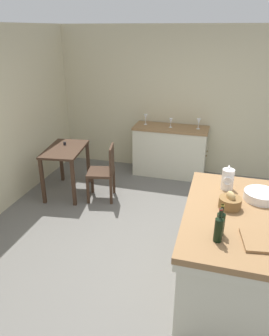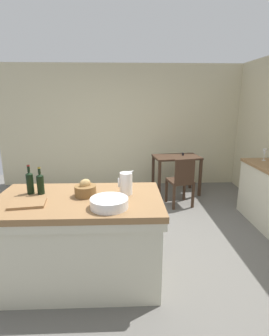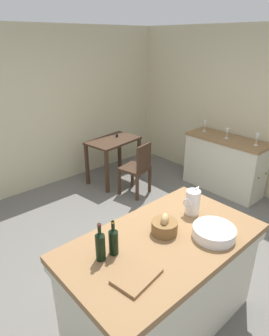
{
  "view_description": "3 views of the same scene",
  "coord_description": "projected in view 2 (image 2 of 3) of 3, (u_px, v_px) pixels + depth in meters",
  "views": [
    {
      "loc": [
        -3.21,
        -0.48,
        2.53
      ],
      "look_at": [
        0.18,
        0.48,
        0.98
      ],
      "focal_mm": 34.24,
      "sensor_mm": 36.0,
      "label": 1
    },
    {
      "loc": [
        0.06,
        -3.12,
        1.85
      ],
      "look_at": [
        0.2,
        0.55,
        0.89
      ],
      "focal_mm": 27.65,
      "sensor_mm": 36.0,
      "label": 2
    },
    {
      "loc": [
        -1.87,
        -1.97,
        2.4
      ],
      "look_at": [
        0.26,
        0.4,
        0.98
      ],
      "focal_mm": 31.41,
      "sensor_mm": 36.0,
      "label": 3
    }
  ],
  "objects": [
    {
      "name": "writing_desk",
      "position": [
        176.0,
        162.0,
        5.18
      ],
      "size": [
        0.97,
        0.68,
        0.83
      ],
      "color": "#3D281C",
      "rests_on": "ground"
    },
    {
      "name": "wine_bottle_dark",
      "position": [
        40.0,
        183.0,
        2.65
      ],
      "size": [
        0.07,
        0.07,
        0.28
      ],
      "color": "black",
      "rests_on": "island_table"
    },
    {
      "name": "cutting_board",
      "position": [
        27.0,
        204.0,
        2.39
      ],
      "size": [
        0.35,
        0.27,
        0.02
      ],
      "primitive_type": "cube",
      "rotation": [
        0.0,
        0.0,
        0.15
      ],
      "color": "olive",
      "rests_on": "island_table"
    },
    {
      "name": "wall_back",
      "position": [
        122.0,
        126.0,
        5.67
      ],
      "size": [
        5.32,
        0.12,
        2.6
      ],
      "primitive_type": "cube",
      "color": "beige",
      "rests_on": "ground"
    },
    {
      "name": "island_table",
      "position": [
        80.0,
        236.0,
        2.67
      ],
      "size": [
        1.66,
        0.95,
        0.91
      ],
      "color": "olive",
      "rests_on": "ground"
    },
    {
      "name": "wooden_chair",
      "position": [
        181.0,
        180.0,
        4.57
      ],
      "size": [
        0.48,
        0.48,
        0.89
      ],
      "color": "#3D281C",
      "rests_on": "ground"
    },
    {
      "name": "pitcher",
      "position": [
        126.0,
        183.0,
        2.64
      ],
      "size": [
        0.17,
        0.13,
        0.27
      ],
      "color": "white",
      "rests_on": "island_table"
    },
    {
      "name": "wine_glass_middle",
      "position": [
        265.0,
        153.0,
        4.14
      ],
      "size": [
        0.07,
        0.07,
        0.19
      ],
      "color": "white",
      "rests_on": "side_cabinet"
    },
    {
      "name": "wine_bottle_amber",
      "position": [
        30.0,
        182.0,
        2.65
      ],
      "size": [
        0.07,
        0.07,
        0.31
      ],
      "color": "black",
      "rests_on": "island_table"
    },
    {
      "name": "ground_plane",
      "position": [
        121.0,
        242.0,
        3.48
      ],
      "size": [
        6.76,
        6.76,
        0.0
      ],
      "primitive_type": "plane",
      "color": "#66635E"
    },
    {
      "name": "wash_bowl",
      "position": [
        109.0,
        203.0,
        2.32
      ],
      "size": [
        0.34,
        0.34,
        0.09
      ],
      "primitive_type": "cylinder",
      "color": "white",
      "rests_on": "island_table"
    },
    {
      "name": "bread_basket",
      "position": [
        85.0,
        190.0,
        2.6
      ],
      "size": [
        0.22,
        0.22,
        0.18
      ],
      "color": "brown",
      "rests_on": "island_table"
    }
  ]
}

